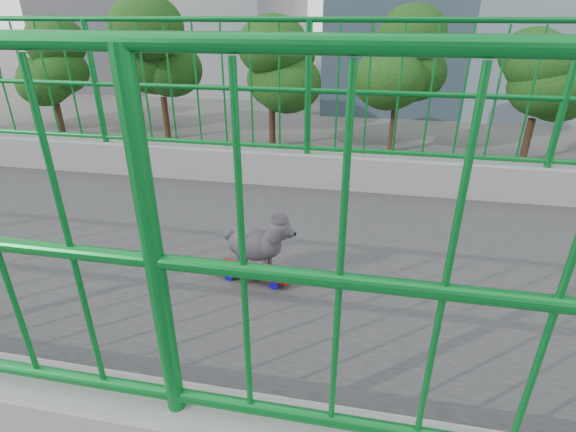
# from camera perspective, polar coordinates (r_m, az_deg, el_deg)

# --- Properties ---
(road) EXTENTS (18.00, 90.00, 0.02)m
(road) POSITION_cam_1_polar(r_m,az_deg,el_deg) (17.67, 1.35, -3.02)
(road) COLOR black
(road) RESTS_ON ground
(footbridge) EXTENTS (3.00, 24.00, 7.00)m
(footbridge) POSITION_cam_1_polar(r_m,az_deg,el_deg) (4.72, -27.97, -21.62)
(footbridge) COLOR #2D2D2F
(footbridge) RESTS_ON ground
(street_trees) EXTENTS (5.30, 60.40, 7.26)m
(street_trees) POSITION_cam_1_polar(r_m,az_deg,el_deg) (28.62, 8.31, 17.81)
(street_trees) COLOR black
(street_trees) RESTS_ON ground
(skateboard) EXTENTS (0.19, 0.46, 0.06)m
(skateboard) POSITION_cam_1_polar(r_m,az_deg,el_deg) (2.60, -4.43, -7.51)
(skateboard) COLOR red
(skateboard) RESTS_ON footbridge
(poodle) EXTENTS (0.22, 0.44, 0.37)m
(poodle) POSITION_cam_1_polar(r_m,az_deg,el_deg) (2.48, -4.09, -3.47)
(poodle) COLOR #2D2A2F
(poodle) RESTS_ON skateboard
(car_1) EXTENTS (1.41, 4.04, 1.33)m
(car_1) POSITION_cam_1_polar(r_m,az_deg,el_deg) (16.00, -20.60, -5.39)
(car_1) COLOR #A5A5AA
(car_1) RESTS_ON ground
(car_2) EXTENTS (2.33, 5.05, 1.40)m
(car_2) POSITION_cam_1_polar(r_m,az_deg,el_deg) (17.29, 25.65, -3.85)
(car_2) COLOR #A5A5AA
(car_2) RESTS_ON ground
(car_3) EXTENTS (2.07, 5.09, 1.48)m
(car_3) POSITION_cam_1_polar(r_m,az_deg,el_deg) (19.87, 21.20, 0.87)
(car_3) COLOR black
(car_3) RESTS_ON ground
(car_4) EXTENTS (1.90, 4.71, 1.61)m
(car_4) POSITION_cam_1_polar(r_m,az_deg,el_deg) (22.52, 5.83, 5.55)
(car_4) COLOR #B50D07
(car_4) RESTS_ON ground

